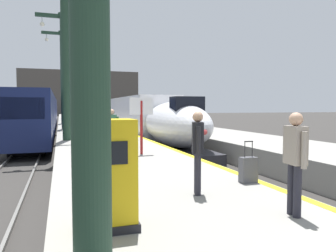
# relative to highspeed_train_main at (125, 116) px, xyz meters

# --- Properties ---
(platform_left) EXTENTS (4.80, 110.00, 1.05)m
(platform_left) POSITION_rel_highspeed_train_main_xyz_m (-4.05, -5.87, -1.39)
(platform_left) COLOR gray
(platform_left) RESTS_ON ground
(platform_right) EXTENTS (4.80, 110.00, 1.05)m
(platform_right) POSITION_rel_highspeed_train_main_xyz_m (4.05, -5.87, -1.39)
(platform_right) COLOR gray
(platform_right) RESTS_ON ground
(platform_left_safety_stripe) EXTENTS (0.20, 107.80, 0.01)m
(platform_left_safety_stripe) POSITION_rel_highspeed_train_main_xyz_m (-1.77, -5.87, -0.86)
(platform_left_safety_stripe) COLOR yellow
(platform_left_safety_stripe) RESTS_ON platform_left
(rail_main_left) EXTENTS (0.08, 110.00, 0.12)m
(rail_main_left) POSITION_rel_highspeed_train_main_xyz_m (-0.75, -3.12, -1.86)
(rail_main_left) COLOR slate
(rail_main_left) RESTS_ON ground
(rail_main_right) EXTENTS (0.08, 110.00, 0.12)m
(rail_main_right) POSITION_rel_highspeed_train_main_xyz_m (0.75, -3.12, -1.86)
(rail_main_right) COLOR slate
(rail_main_right) RESTS_ON ground
(rail_secondary_left) EXTENTS (0.08, 110.00, 0.12)m
(rail_secondary_left) POSITION_rel_highspeed_train_main_xyz_m (-8.85, -3.12, -1.86)
(rail_secondary_left) COLOR slate
(rail_secondary_left) RESTS_ON ground
(rail_secondary_right) EXTENTS (0.08, 110.00, 0.12)m
(rail_secondary_right) POSITION_rel_highspeed_train_main_xyz_m (-7.35, -3.12, -1.86)
(rail_secondary_right) COLOR slate
(rail_secondary_right) RESTS_ON ground
(highspeed_train_main) EXTENTS (2.92, 39.11, 3.60)m
(highspeed_train_main) POSITION_rel_highspeed_train_main_xyz_m (0.00, 0.00, 0.00)
(highspeed_train_main) COLOR silver
(highspeed_train_main) RESTS_ON ground
(regional_train_adjacent) EXTENTS (2.85, 36.60, 3.80)m
(regional_train_adjacent) POSITION_rel_highspeed_train_main_xyz_m (-8.10, 3.33, 0.21)
(regional_train_adjacent) COLOR #141E4C
(regional_train_adjacent) RESTS_ON ground
(station_column_mid) EXTENTS (4.00, 0.68, 9.55)m
(station_column_mid) POSITION_rel_highspeed_train_main_xyz_m (-5.90, -14.44, 4.85)
(station_column_mid) COLOR #1E3828
(station_column_mid) RESTS_ON platform_left
(station_column_far) EXTENTS (4.00, 0.68, 9.04)m
(station_column_far) POSITION_rel_highspeed_train_main_xyz_m (-5.90, -5.51, 4.58)
(station_column_far) COLOR #1E3828
(station_column_far) RESTS_ON platform_left
(station_column_distant) EXTENTS (4.00, 0.68, 9.61)m
(station_column_distant) POSITION_rel_highspeed_train_main_xyz_m (-5.90, 3.37, 4.88)
(station_column_distant) COLOR #1E3828
(station_column_distant) RESTS_ON platform_left
(passenger_near_edge) EXTENTS (0.34, 0.54, 1.69)m
(passenger_near_edge) POSITION_rel_highspeed_train_main_xyz_m (-3.60, -26.40, 0.12)
(passenger_near_edge) COLOR #23232D
(passenger_near_edge) RESTS_ON platform_left
(passenger_mid_platform) EXTENTS (0.27, 0.57, 1.69)m
(passenger_mid_platform) POSITION_rel_highspeed_train_main_xyz_m (-2.63, -28.10, 0.12)
(passenger_mid_platform) COLOR #23232D
(passenger_mid_platform) RESTS_ON platform_left
(passenger_far_waiting) EXTENTS (0.55, 0.31, 1.69)m
(passenger_far_waiting) POSITION_rel_highspeed_train_main_xyz_m (-4.34, -19.84, 0.12)
(passenger_far_waiting) COLOR #23232D
(passenger_far_waiting) RESTS_ON platform_left
(rolling_suitcase) EXTENTS (0.40, 0.22, 0.98)m
(rolling_suitcase) POSITION_rel_highspeed_train_main_xyz_m (-2.06, -25.85, -0.56)
(rolling_suitcase) COLOR #4C4C51
(rolling_suitcase) RESTS_ON platform_left
(ticket_machine_yellow) EXTENTS (0.76, 0.62, 1.60)m
(ticket_machine_yellow) POSITION_rel_highspeed_train_main_xyz_m (-5.55, -27.70, -0.13)
(ticket_machine_yellow) COLOR yellow
(ticket_machine_yellow) RESTS_ON platform_left
(departure_info_board) EXTENTS (0.90, 0.10, 2.12)m
(departure_info_board) POSITION_rel_highspeed_train_main_xyz_m (-3.35, -20.65, 0.64)
(departure_info_board) COLOR maroon
(departure_info_board) RESTS_ON platform_left
(terminus_back_wall) EXTENTS (36.00, 2.00, 14.00)m
(terminus_back_wall) POSITION_rel_highspeed_train_main_xyz_m (0.00, 71.38, 5.08)
(terminus_back_wall) COLOR #4C4742
(terminus_back_wall) RESTS_ON ground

